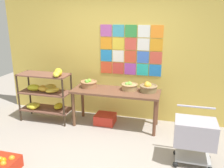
% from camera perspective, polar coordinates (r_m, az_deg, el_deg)
% --- Properties ---
extents(ground, '(9.46, 9.46, 0.00)m').
position_cam_1_polar(ground, '(3.87, -5.59, -17.55)').
color(ground, gray).
extents(back_wall_with_art, '(5.00, 0.07, 2.93)m').
position_cam_1_polar(back_wall_with_art, '(4.93, 1.20, 8.42)').
color(back_wall_with_art, gold).
rests_on(back_wall_with_art, ground).
extents(banana_shelf_unit, '(1.03, 0.49, 1.13)m').
position_cam_1_polar(banana_shelf_unit, '(5.07, -15.44, -1.84)').
color(banana_shelf_unit, '#312419').
rests_on(banana_shelf_unit, ground).
extents(display_table, '(1.69, 0.60, 0.73)m').
position_cam_1_polar(display_table, '(4.65, 0.84, -2.63)').
color(display_table, brown).
rests_on(display_table, ground).
extents(fruit_basket_back_right, '(0.33, 0.33, 0.19)m').
position_cam_1_polar(fruit_basket_back_right, '(4.58, 8.57, -0.78)').
color(fruit_basket_back_right, olive).
rests_on(fruit_basket_back_right, display_table).
extents(fruit_basket_centre, '(0.32, 0.32, 0.16)m').
position_cam_1_polar(fruit_basket_centre, '(4.66, 4.14, -0.49)').
color(fruit_basket_centre, tan).
rests_on(fruit_basket_centre, display_table).
extents(fruit_basket_back_left, '(0.33, 0.33, 0.17)m').
position_cam_1_polar(fruit_basket_back_left, '(4.84, -5.55, 0.11)').
color(fruit_basket_back_left, '#A16D46').
rests_on(fruit_basket_back_left, display_table).
extents(produce_crate_under_table, '(0.39, 0.35, 0.19)m').
position_cam_1_polar(produce_crate_under_table, '(4.93, -1.62, -8.24)').
color(produce_crate_under_table, red).
rests_on(produce_crate_under_table, ground).
extents(orange_crate_foreground, '(0.45, 0.40, 0.24)m').
position_cam_1_polar(orange_crate_foreground, '(3.91, -24.78, -17.00)').
color(orange_crate_foreground, red).
rests_on(orange_crate_foreground, ground).
extents(shopping_cart, '(0.58, 0.46, 0.83)m').
position_cam_1_polar(shopping_cart, '(3.74, 19.02, -11.17)').
color(shopping_cart, black).
rests_on(shopping_cart, ground).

